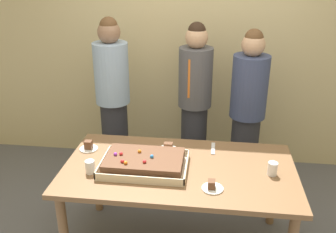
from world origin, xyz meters
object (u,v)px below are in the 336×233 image
object	(u,v)px
person_green_shirt_behind	(247,111)
cake_server_utensil	(213,148)
drink_cup_nearest	(90,167)
person_serving_front	(113,99)
party_table	(179,177)
plated_slice_near_right	(212,187)
drink_cup_middle	(273,169)
plated_slice_far_left	(168,148)
plated_slice_near_left	(89,147)
person_striped_tie_right	(195,103)
sheet_cake	(144,163)

from	to	relation	value
person_green_shirt_behind	cake_server_utensil	bearing A→B (deg)	12.97
drink_cup_nearest	person_serving_front	world-z (taller)	person_serving_front
drink_cup_nearest	party_table	bearing A→B (deg)	14.11
plated_slice_near_right	drink_cup_middle	size ratio (longest dim) A/B	1.50
plated_slice_near_right	plated_slice_far_left	size ratio (longest dim) A/B	1.00
plated_slice_near_left	person_serving_front	xyz separation A→B (m)	(-0.00, 0.81, 0.12)
cake_server_utensil	person_serving_front	size ratio (longest dim) A/B	0.12
drink_cup_nearest	person_serving_front	distance (m)	1.17
party_table	person_green_shirt_behind	xyz separation A→B (m)	(0.57, 0.96, 0.18)
plated_slice_near_left	person_striped_tie_right	size ratio (longest dim) A/B	0.09
person_green_shirt_behind	person_striped_tie_right	bearing A→B (deg)	-60.81
plated_slice_near_left	person_serving_front	world-z (taller)	person_serving_front
drink_cup_middle	person_green_shirt_behind	size ratio (longest dim) A/B	0.06
drink_cup_nearest	person_striped_tie_right	size ratio (longest dim) A/B	0.06
plated_slice_near_left	person_striped_tie_right	bearing A→B (deg)	46.39
party_table	plated_slice_near_right	xyz separation A→B (m)	(0.25, -0.26, 0.11)
drink_cup_nearest	cake_server_utensil	bearing A→B (deg)	28.58
plated_slice_near_right	plated_slice_far_left	world-z (taller)	plated_slice_near_right
plated_slice_far_left	person_serving_front	size ratio (longest dim) A/B	0.09
plated_slice_far_left	person_striped_tie_right	distance (m)	0.81
plated_slice_near_left	person_striped_tie_right	distance (m)	1.20
plated_slice_near_left	person_green_shirt_behind	size ratio (longest dim) A/B	0.09
party_table	plated_slice_far_left	bearing A→B (deg)	113.93
drink_cup_nearest	plated_slice_near_left	bearing A→B (deg)	110.28
sheet_cake	person_striped_tie_right	world-z (taller)	person_striped_tie_right
plated_slice_near_right	person_serving_front	world-z (taller)	person_serving_front
plated_slice_far_left	person_green_shirt_behind	size ratio (longest dim) A/B	0.09
plated_slice_near_left	person_green_shirt_behind	bearing A→B (deg)	29.94
drink_cup_middle	person_striped_tie_right	xyz separation A→B (m)	(-0.63, 1.07, 0.07)
drink_cup_middle	party_table	bearing A→B (deg)	178.36
sheet_cake	plated_slice_near_left	xyz separation A→B (m)	(-0.51, 0.23, -0.02)
party_table	person_serving_front	bearing A→B (deg)	127.72
party_table	drink_cup_nearest	bearing A→B (deg)	-165.89
plated_slice_near_left	person_green_shirt_behind	distance (m)	1.55
person_serving_front	person_green_shirt_behind	xyz separation A→B (m)	(1.34, -0.04, -0.04)
sheet_cake	cake_server_utensil	xyz separation A→B (m)	(0.51, 0.37, -0.04)
sheet_cake	cake_server_utensil	distance (m)	0.64
plated_slice_far_left	drink_cup_middle	bearing A→B (deg)	-19.45
plated_slice_near_right	person_green_shirt_behind	size ratio (longest dim) A/B	0.09
plated_slice_near_right	drink_cup_nearest	size ratio (longest dim) A/B	1.50
party_table	drink_cup_middle	distance (m)	0.70
plated_slice_near_left	drink_cup_nearest	world-z (taller)	drink_cup_nearest
person_striped_tie_right	plated_slice_far_left	bearing A→B (deg)	3.68
person_green_shirt_behind	person_striped_tie_right	size ratio (longest dim) A/B	0.98
cake_server_utensil	person_striped_tie_right	xyz separation A→B (m)	(-0.20, 0.73, 0.12)
sheet_cake	plated_slice_near_left	world-z (taller)	sheet_cake
sheet_cake	person_striped_tie_right	bearing A→B (deg)	74.14
party_table	cake_server_utensil	size ratio (longest dim) A/B	8.80
plated_slice_near_right	plated_slice_far_left	bearing A→B (deg)	125.18
person_serving_front	person_striped_tie_right	bearing A→B (deg)	67.57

